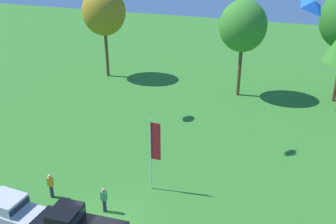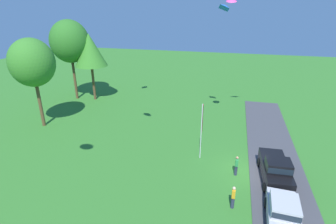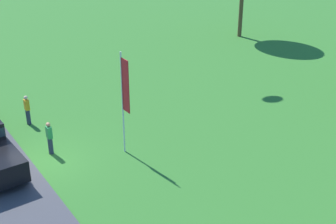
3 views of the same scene
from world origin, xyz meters
name	(u,v)px [view 3 (image 3 of 3)]	position (x,y,z in m)	size (l,w,h in m)	color
ground_plane	(39,162)	(0.00, 0.00, 0.00)	(120.00, 120.00, 0.00)	#337528
person_on_lawn	(27,110)	(-4.39, 1.00, 0.88)	(0.36, 0.24, 1.71)	#2D334C
person_watching_sky	(50,138)	(-0.50, 0.83, 0.88)	(0.36, 0.24, 1.71)	#2D334C
flag_banner	(125,92)	(1.57, 3.98, 3.29)	(0.71, 0.08, 5.20)	silver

